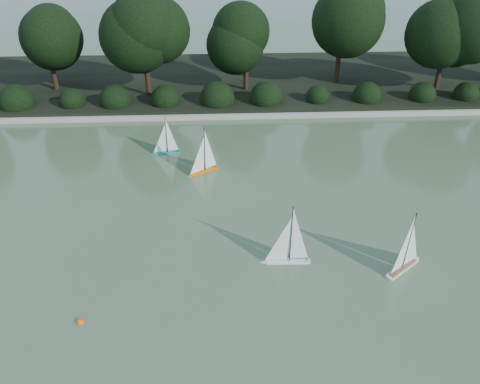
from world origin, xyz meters
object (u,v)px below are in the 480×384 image
Objects in this scene: sailboat_white_a at (284,253)px; sailboat_teal at (164,148)px; race_buoy at (80,322)px; sailboat_white_b at (407,258)px; sailboat_orange at (202,166)px.

sailboat_white_a is 1.21× the size of sailboat_teal.
race_buoy is (-0.99, -7.23, -0.21)m from sailboat_teal.
sailboat_white_b reaches higher than sailboat_white_a.
sailboat_white_b is at bearing -44.59° from sailboat_orange.
sailboat_teal is (-3.19, 5.63, -0.04)m from sailboat_white_a.
sailboat_white_b is 10.40× the size of race_buoy.
sailboat_teal is (-1.25, 1.35, -0.03)m from sailboat_orange.
sailboat_white_b is at bearing 10.72° from race_buoy.
sailboat_white_a is 1.05× the size of sailboat_orange.
race_buoy is at bearing -97.76° from sailboat_teal.
sailboat_orange is at bearing 135.41° from sailboat_white_b.
sailboat_white_a is at bearing -60.42° from sailboat_teal.
race_buoy is at bearing -169.28° from sailboat_white_b.
sailboat_white_a reaches higher than race_buoy.
sailboat_orange is 6.30m from race_buoy.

